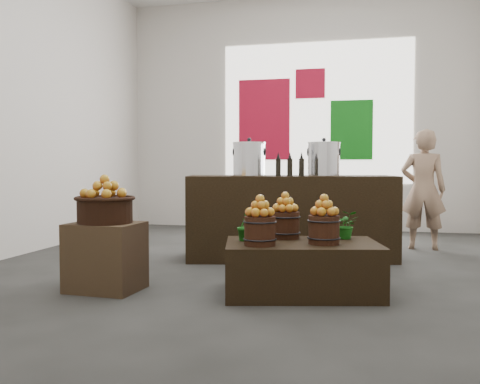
% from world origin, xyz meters
% --- Properties ---
extents(ground, '(7.00, 7.00, 0.00)m').
position_xyz_m(ground, '(0.00, 0.00, 0.00)').
color(ground, '#393936').
rests_on(ground, ground).
extents(back_wall, '(6.00, 0.04, 4.00)m').
position_xyz_m(back_wall, '(0.00, 3.50, 2.00)').
color(back_wall, beige).
rests_on(back_wall, ground).
extents(back_opening, '(3.20, 0.02, 2.40)m').
position_xyz_m(back_opening, '(0.30, 3.48, 2.00)').
color(back_opening, white).
rests_on(back_opening, back_wall).
extents(deco_red_left, '(0.90, 0.04, 1.40)m').
position_xyz_m(deco_red_left, '(-0.60, 3.47, 1.90)').
color(deco_red_left, '#AE0D28').
rests_on(deco_red_left, back_wall).
extents(deco_green_right, '(0.70, 0.04, 1.00)m').
position_xyz_m(deco_green_right, '(0.90, 3.47, 1.70)').
color(deco_green_right, '#116F16').
rests_on(deco_green_right, back_wall).
extents(deco_red_upper, '(0.50, 0.04, 0.50)m').
position_xyz_m(deco_red_upper, '(0.20, 3.47, 2.50)').
color(deco_red_upper, '#AE0D28').
rests_on(deco_red_upper, back_wall).
extents(crate, '(0.63, 0.53, 0.60)m').
position_xyz_m(crate, '(-1.09, -1.46, 0.30)').
color(crate, '#4A3822').
rests_on(crate, ground).
extents(wicker_basket, '(0.48, 0.48, 0.22)m').
position_xyz_m(wicker_basket, '(-1.09, -1.46, 0.71)').
color(wicker_basket, black).
rests_on(wicker_basket, crate).
extents(apples_in_basket, '(0.38, 0.38, 0.20)m').
position_xyz_m(apples_in_basket, '(-1.09, -1.46, 0.93)').
color(apples_in_basket, maroon).
rests_on(apples_in_basket, wicker_basket).
extents(display_table, '(1.45, 1.08, 0.45)m').
position_xyz_m(display_table, '(0.63, -1.18, 0.23)').
color(display_table, black).
rests_on(display_table, ground).
extents(apple_bucket_front_left, '(0.26, 0.26, 0.24)m').
position_xyz_m(apple_bucket_front_left, '(0.31, -1.44, 0.57)').
color(apple_bucket_front_left, '#351A0E').
rests_on(apple_bucket_front_left, display_table).
extents(apples_in_bucket_front_left, '(0.20, 0.20, 0.18)m').
position_xyz_m(apples_in_bucket_front_left, '(0.31, -1.44, 0.78)').
color(apples_in_bucket_front_left, maroon).
rests_on(apples_in_bucket_front_left, apple_bucket_front_left).
extents(apple_bucket_front_right, '(0.26, 0.26, 0.24)m').
position_xyz_m(apple_bucket_front_right, '(0.82, -1.24, 0.57)').
color(apple_bucket_front_right, '#351A0E').
rests_on(apple_bucket_front_right, display_table).
extents(apples_in_bucket_front_right, '(0.20, 0.20, 0.18)m').
position_xyz_m(apples_in_bucket_front_right, '(0.82, -1.24, 0.78)').
color(apples_in_bucket_front_right, maroon).
rests_on(apples_in_bucket_front_right, apple_bucket_front_right).
extents(apple_bucket_rear, '(0.26, 0.26, 0.24)m').
position_xyz_m(apple_bucket_rear, '(0.45, -0.98, 0.57)').
color(apple_bucket_rear, '#351A0E').
rests_on(apple_bucket_rear, display_table).
extents(apples_in_bucket_rear, '(0.20, 0.20, 0.18)m').
position_xyz_m(apples_in_bucket_rear, '(0.45, -0.98, 0.78)').
color(apples_in_bucket_rear, maroon).
rests_on(apples_in_bucket_rear, apple_bucket_rear).
extents(herb_garnish_right, '(0.24, 0.21, 0.26)m').
position_xyz_m(herb_garnish_right, '(0.99, -0.89, 0.58)').
color(herb_garnish_right, '#135912').
rests_on(herb_garnish_right, display_table).
extents(herb_garnish_left, '(0.18, 0.17, 0.27)m').
position_xyz_m(herb_garnish_left, '(0.14, -1.21, 0.59)').
color(herb_garnish_left, '#135912').
rests_on(herb_garnish_left, display_table).
extents(counter, '(2.53, 1.28, 0.99)m').
position_xyz_m(counter, '(0.29, 0.51, 0.49)').
color(counter, black).
rests_on(counter, ground).
extents(stock_pot_left, '(0.37, 0.37, 0.37)m').
position_xyz_m(stock_pot_left, '(-0.19, 0.40, 1.18)').
color(stock_pot_left, silver).
rests_on(stock_pot_left, counter).
extents(stock_pot_center, '(0.37, 0.37, 0.37)m').
position_xyz_m(stock_pot_center, '(0.67, 0.59, 1.18)').
color(stock_pot_center, silver).
rests_on(stock_pot_center, counter).
extents(oil_cruets, '(0.27, 0.12, 0.27)m').
position_xyz_m(oil_cruets, '(0.35, 0.27, 1.13)').
color(oil_cruets, black).
rests_on(oil_cruets, counter).
extents(shopper, '(0.60, 0.41, 1.58)m').
position_xyz_m(shopper, '(1.89, 1.63, 0.79)').
color(shopper, '#95745B').
rests_on(shopper, ground).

